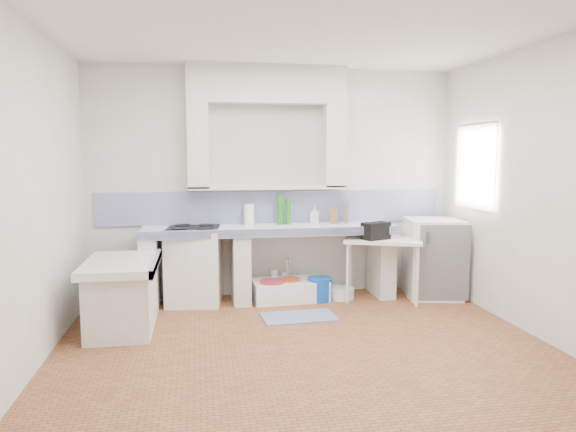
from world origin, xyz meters
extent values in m
plane|color=brown|center=(0.00, 0.00, 0.00)|extent=(4.50, 4.50, 0.00)
plane|color=white|center=(0.00, 0.00, 2.80)|extent=(4.50, 4.50, 0.00)
plane|color=silver|center=(0.00, 2.00, 1.40)|extent=(4.50, 0.00, 4.50)
plane|color=silver|center=(0.00, -2.00, 1.40)|extent=(4.50, 0.00, 4.50)
plane|color=silver|center=(-2.25, 0.00, 1.40)|extent=(0.00, 4.50, 4.50)
plane|color=silver|center=(2.25, 0.00, 1.40)|extent=(0.00, 4.50, 4.50)
cube|color=silver|center=(-0.10, 1.88, 2.58)|extent=(1.90, 0.25, 0.45)
cube|color=#392512|center=(2.42, 1.20, 1.60)|extent=(0.35, 0.86, 1.06)
cube|color=white|center=(2.28, 1.20, 1.98)|extent=(0.01, 0.84, 0.24)
cube|color=white|center=(-0.10, 1.70, 0.86)|extent=(3.00, 0.60, 0.08)
cube|color=navy|center=(-0.10, 1.42, 0.86)|extent=(3.00, 0.04, 0.10)
cube|color=silver|center=(-1.50, 1.70, 0.41)|extent=(0.20, 0.55, 0.82)
cube|color=silver|center=(-0.45, 1.70, 0.41)|extent=(0.20, 0.55, 0.82)
cube|color=silver|center=(1.30, 1.70, 0.41)|extent=(0.20, 0.55, 0.82)
cube|color=white|center=(-1.70, 0.90, 0.66)|extent=(0.70, 1.10, 0.08)
cube|color=silver|center=(-1.70, 0.90, 0.31)|extent=(0.60, 1.00, 0.62)
cube|color=navy|center=(-1.37, 0.90, 0.66)|extent=(0.04, 1.10, 0.10)
cube|color=navy|center=(0.00, 1.99, 1.10)|extent=(4.27, 0.03, 0.40)
cube|color=white|center=(-1.00, 1.72, 0.44)|extent=(0.68, 0.66, 0.87)
cube|color=white|center=(0.13, 1.67, 0.11)|extent=(0.93, 0.54, 0.22)
cube|color=white|center=(1.23, 1.46, 0.37)|extent=(1.02, 0.79, 0.04)
cube|color=white|center=(1.90, 1.52, 0.48)|extent=(0.72, 0.72, 0.96)
cylinder|color=#A92339|center=(-0.09, 1.56, 0.14)|extent=(0.36, 0.36, 0.27)
cylinder|color=#CE4A11|center=(0.12, 1.65, 0.13)|extent=(0.29, 0.29, 0.26)
cylinder|color=#0D4ABB|center=(0.49, 1.57, 0.14)|extent=(0.37, 0.37, 0.28)
cylinder|color=white|center=(0.76, 1.62, 0.06)|extent=(0.44, 0.44, 0.13)
cylinder|color=silver|center=(-0.03, 1.85, 0.17)|extent=(0.12, 0.12, 0.34)
cylinder|color=silver|center=(0.10, 1.85, 0.15)|extent=(0.09, 0.09, 0.31)
cube|color=black|center=(1.13, 1.43, 0.85)|extent=(0.37, 0.29, 0.20)
cylinder|color=#226D1D|center=(0.04, 1.82, 1.08)|extent=(0.10, 0.10, 0.36)
cylinder|color=#226D1D|center=(0.14, 1.82, 1.05)|extent=(0.08, 0.08, 0.31)
cube|color=olive|center=(0.71, 1.80, 0.99)|extent=(0.11, 0.09, 0.18)
cube|color=olive|center=(0.90, 1.85, 1.04)|extent=(0.08, 0.20, 0.27)
cylinder|color=white|center=(-0.33, 1.85, 1.03)|extent=(0.15, 0.15, 0.25)
imported|color=white|center=(0.48, 1.85, 1.01)|extent=(0.13, 0.13, 0.22)
cube|color=navy|center=(0.11, 0.96, 0.01)|extent=(0.81, 0.49, 0.01)
camera|label=1|loc=(-0.93, -4.40, 1.74)|focal=32.56mm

